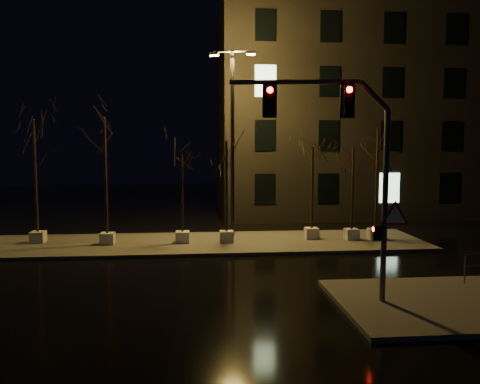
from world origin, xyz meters
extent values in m
plane|color=black|center=(0.00, 0.00, 0.00)|extent=(90.00, 90.00, 0.00)
cube|color=#4D4B45|center=(0.00, 6.00, 0.07)|extent=(22.00, 5.00, 0.15)
cube|color=#4D4B45|center=(7.50, -3.50, 0.07)|extent=(7.00, 5.00, 0.15)
cube|color=black|center=(14.00, 18.00, 7.50)|extent=(25.00, 12.00, 15.00)
cube|color=beige|center=(-7.93, 6.58, 0.43)|extent=(0.65, 0.65, 0.55)
cylinder|color=black|center=(-7.93, 6.58, 3.41)|extent=(0.11, 0.11, 5.41)
cube|color=beige|center=(-4.50, 5.88, 0.43)|extent=(0.65, 0.65, 0.55)
cylinder|color=black|center=(-4.50, 5.88, 3.45)|extent=(0.11, 0.11, 5.49)
cube|color=beige|center=(-0.92, 5.94, 0.43)|extent=(0.65, 0.65, 0.55)
cylinder|color=black|center=(-0.92, 5.94, 2.57)|extent=(0.11, 0.11, 3.73)
cube|color=beige|center=(1.22, 5.85, 0.43)|extent=(0.65, 0.65, 0.55)
cylinder|color=black|center=(1.22, 5.85, 2.90)|extent=(0.11, 0.11, 4.40)
cube|color=beige|center=(5.58, 6.35, 0.43)|extent=(0.65, 0.65, 0.55)
cylinder|color=black|center=(5.58, 6.35, 2.77)|extent=(0.11, 0.11, 4.13)
cube|color=beige|center=(7.50, 5.87, 0.43)|extent=(0.65, 0.65, 0.55)
cylinder|color=black|center=(7.50, 5.87, 2.71)|extent=(0.11, 0.11, 4.03)
cube|color=beige|center=(8.71, 5.82, 0.43)|extent=(0.65, 0.65, 0.55)
cylinder|color=black|center=(8.71, 5.82, 3.19)|extent=(0.11, 0.11, 4.98)
cylinder|color=#54575B|center=(5.35, -3.35, 3.01)|extent=(0.17, 0.17, 5.72)
cylinder|color=#54575B|center=(2.67, -3.00, 6.67)|extent=(3.80, 0.61, 0.13)
cube|color=black|center=(4.22, -3.20, 6.15)|extent=(0.31, 0.24, 0.86)
cube|color=black|center=(1.95, -2.91, 6.15)|extent=(0.31, 0.24, 0.86)
cube|color=black|center=(5.15, -3.32, 2.25)|extent=(0.23, 0.20, 0.43)
cone|color=red|center=(5.63, -3.43, 2.72)|extent=(0.99, 0.15, 0.99)
sphere|color=#FF0C07|center=(5.35, -3.35, 6.43)|extent=(0.17, 0.17, 0.17)
cylinder|color=black|center=(1.64, 7.50, 4.88)|extent=(0.19, 0.19, 9.46)
cylinder|color=black|center=(1.64, 7.50, 9.61)|extent=(2.03, 0.65, 0.09)
cube|color=#FFAC32|center=(0.73, 7.76, 9.47)|extent=(0.53, 0.38, 0.19)
cube|color=#FFAC32|center=(2.55, 7.25, 9.47)|extent=(0.53, 0.38, 0.19)
cylinder|color=#54575B|center=(8.89, -1.80, 0.62)|extent=(0.05, 0.05, 0.94)
camera|label=1|loc=(-0.19, -16.65, 4.78)|focal=35.00mm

